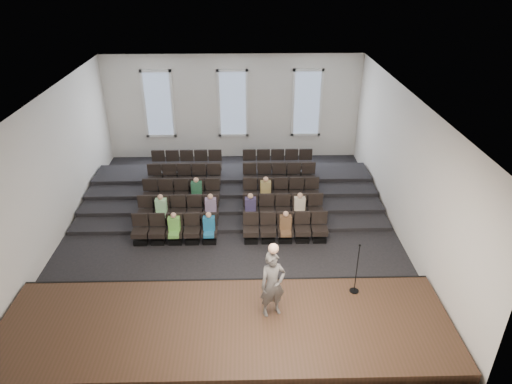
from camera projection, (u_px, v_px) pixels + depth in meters
ground at (231, 232)px, 16.60m from camera, size 14.00×14.00×0.00m
ceiling at (227, 98)px, 14.26m from camera, size 12.00×14.00×0.02m
wall_back at (233, 107)px, 21.64m from camera, size 12.00×0.04×5.00m
wall_front at (219, 317)px, 9.23m from camera, size 12.00×0.04×5.00m
wall_left at (50, 172)px, 15.30m from camera, size 0.04×14.00×5.00m
wall_right at (405, 168)px, 15.57m from camera, size 0.04×14.00×5.00m
stage at (226, 330)px, 11.98m from camera, size 11.80×3.60×0.50m
stage_lip at (228, 286)px, 13.54m from camera, size 11.80×0.06×0.52m
risers at (233, 188)px, 19.31m from camera, size 11.80×4.80×0.60m
seating_rows at (231, 196)px, 17.65m from camera, size 6.80×4.70×1.67m
windows at (233, 104)px, 21.48m from camera, size 8.44×0.10×3.24m
audience at (228, 208)px, 16.52m from camera, size 5.45×2.64×1.10m
speaker at (273, 284)px, 11.76m from camera, size 0.81×0.66×1.90m
mic_stand at (356, 278)px, 12.75m from camera, size 0.27×0.27×1.61m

